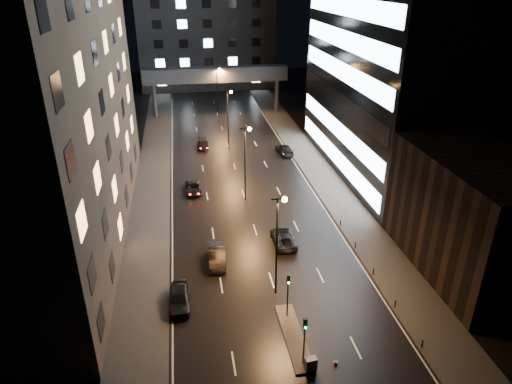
# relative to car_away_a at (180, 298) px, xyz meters

# --- Properties ---
(ground) EXTENTS (160.00, 160.00, 0.00)m
(ground) POSITION_rel_car_away_a_xyz_m (9.00, 32.31, -0.81)
(ground) COLOR black
(ground) RESTS_ON ground
(sidewalk_left) EXTENTS (5.00, 110.00, 0.15)m
(sidewalk_left) POSITION_rel_car_away_a_xyz_m (-3.50, 27.31, -0.74)
(sidewalk_left) COLOR #383533
(sidewalk_left) RESTS_ON ground
(sidewalk_right) EXTENTS (5.00, 110.00, 0.15)m
(sidewalk_right) POSITION_rel_car_away_a_xyz_m (21.50, 27.31, -0.74)
(sidewalk_right) COLOR #383533
(sidewalk_right) RESTS_ON ground
(building_left) EXTENTS (15.00, 48.00, 40.00)m
(building_left) POSITION_rel_car_away_a_xyz_m (-13.50, 16.31, 19.19)
(building_left) COLOR #2D2319
(building_left) RESTS_ON ground
(building_right_low) EXTENTS (10.00, 18.00, 12.00)m
(building_right_low) POSITION_rel_car_away_a_xyz_m (29.00, 1.31, 5.19)
(building_right_low) COLOR black
(building_right_low) RESTS_ON ground
(building_right_glass) EXTENTS (20.00, 36.00, 45.00)m
(building_right_glass) POSITION_rel_car_away_a_xyz_m (34.00, 28.31, 21.69)
(building_right_glass) COLOR black
(building_right_glass) RESTS_ON ground
(building_far) EXTENTS (34.00, 14.00, 25.00)m
(building_far) POSITION_rel_car_away_a_xyz_m (9.00, 90.31, 11.69)
(building_far) COLOR #333335
(building_far) RESTS_ON ground
(skybridge) EXTENTS (30.00, 3.00, 10.00)m
(skybridge) POSITION_rel_car_away_a_xyz_m (9.00, 62.31, 7.53)
(skybridge) COLOR #333335
(skybridge) RESTS_ON ground
(median_island) EXTENTS (1.60, 8.00, 0.15)m
(median_island) POSITION_rel_car_away_a_xyz_m (9.30, -5.69, -0.74)
(median_island) COLOR #383533
(median_island) RESTS_ON ground
(traffic_signal_near) EXTENTS (0.28, 0.34, 4.40)m
(traffic_signal_near) POSITION_rel_car_away_a_xyz_m (9.30, -3.20, 2.28)
(traffic_signal_near) COLOR black
(traffic_signal_near) RESTS_ON median_island
(traffic_signal_far) EXTENTS (0.28, 0.34, 4.40)m
(traffic_signal_far) POSITION_rel_car_away_a_xyz_m (9.30, -8.70, 2.28)
(traffic_signal_far) COLOR black
(traffic_signal_far) RESTS_ON median_island
(bollard_row) EXTENTS (0.12, 25.12, 0.90)m
(bollard_row) POSITION_rel_car_away_a_xyz_m (19.20, -1.19, -0.36)
(bollard_row) COLOR black
(bollard_row) RESTS_ON ground
(streetlight_near) EXTENTS (1.45, 0.50, 10.15)m
(streetlight_near) POSITION_rel_car_away_a_xyz_m (9.16, 0.31, 5.69)
(streetlight_near) COLOR black
(streetlight_near) RESTS_ON ground
(streetlight_mid_a) EXTENTS (1.45, 0.50, 10.15)m
(streetlight_mid_a) POSITION_rel_car_away_a_xyz_m (9.16, 20.31, 5.69)
(streetlight_mid_a) COLOR black
(streetlight_mid_a) RESTS_ON ground
(streetlight_mid_b) EXTENTS (1.45, 0.50, 10.15)m
(streetlight_mid_b) POSITION_rel_car_away_a_xyz_m (9.16, 40.31, 5.69)
(streetlight_mid_b) COLOR black
(streetlight_mid_b) RESTS_ON ground
(streetlight_far) EXTENTS (1.45, 0.50, 10.15)m
(streetlight_far) POSITION_rel_car_away_a_xyz_m (9.16, 60.31, 5.69)
(streetlight_far) COLOR black
(streetlight_far) RESTS_ON ground
(car_away_a) EXTENTS (2.08, 4.83, 1.63)m
(car_away_a) POSITION_rel_car_away_a_xyz_m (0.00, 0.00, 0.00)
(car_away_a) COLOR black
(car_away_a) RESTS_ON ground
(car_away_b) EXTENTS (1.93, 5.04, 1.64)m
(car_away_b) POSITION_rel_car_away_a_xyz_m (3.95, 6.24, 0.01)
(car_away_b) COLOR black
(car_away_b) RESTS_ON ground
(car_away_c) EXTENTS (2.33, 4.73, 1.29)m
(car_away_c) POSITION_rel_car_away_a_xyz_m (2.26, 23.85, -0.17)
(car_away_c) COLOR black
(car_away_c) RESTS_ON ground
(car_away_d) EXTENTS (1.90, 4.44, 1.27)m
(car_away_d) POSITION_rel_car_away_a_xyz_m (4.68, 41.49, -0.18)
(car_away_d) COLOR black
(car_away_d) RESTS_ON ground
(car_toward_a) EXTENTS (2.51, 5.22, 1.43)m
(car_toward_a) POSITION_rel_car_away_a_xyz_m (11.61, 8.72, -0.10)
(car_toward_a) COLOR black
(car_toward_a) RESTS_ON ground
(car_toward_b) EXTENTS (2.57, 5.32, 1.49)m
(car_toward_b) POSITION_rel_car_away_a_xyz_m (18.00, 36.52, -0.07)
(car_toward_b) COLOR black
(car_toward_b) RESTS_ON ground
(utility_cabinet) EXTENTS (0.95, 0.64, 1.11)m
(utility_cabinet) POSITION_rel_car_away_a_xyz_m (9.70, -9.39, -0.11)
(utility_cabinet) COLOR #515153
(utility_cabinet) RESTS_ON median_island
(cone_b) EXTENTS (0.41, 0.41, 0.44)m
(cone_b) POSITION_rel_car_away_a_xyz_m (11.81, -9.11, -0.59)
(cone_b) COLOR red
(cone_b) RESTS_ON ground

